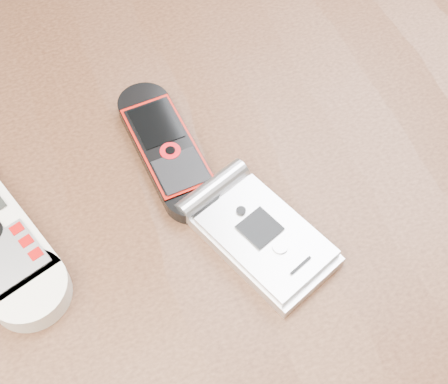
{
  "coord_description": "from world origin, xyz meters",
  "views": [
    {
      "loc": [
        -0.09,
        -0.23,
        1.14
      ],
      "look_at": [
        0.01,
        0.0,
        0.76
      ],
      "focal_mm": 50.0,
      "sensor_mm": 36.0,
      "label": 1
    }
  ],
  "objects": [
    {
      "name": "motorola_razr",
      "position": [
        0.02,
        -0.04,
        0.76
      ],
      "size": [
        0.1,
        0.13,
        0.02
      ],
      "primitive_type": "cube",
      "rotation": [
        0.0,
        0.0,
        0.37
      ],
      "color": "silver",
      "rests_on": "table"
    },
    {
      "name": "nokia_black_red",
      "position": [
        -0.02,
        0.06,
        0.76
      ],
      "size": [
        0.05,
        0.14,
        0.01
      ],
      "primitive_type": "cube",
      "rotation": [
        0.0,
        0.0,
        0.07
      ],
      "color": "black",
      "rests_on": "table"
    },
    {
      "name": "table",
      "position": [
        0.0,
        0.0,
        0.64
      ],
      "size": [
        1.2,
        0.8,
        0.75
      ],
      "color": "black",
      "rests_on": "ground"
    }
  ]
}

